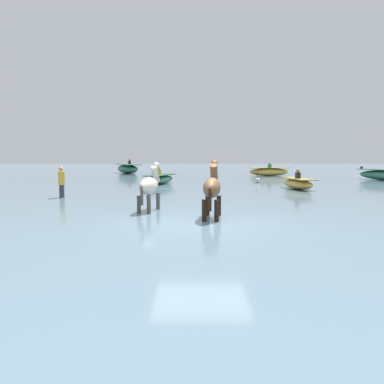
# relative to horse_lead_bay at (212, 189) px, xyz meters

# --- Properties ---
(ground_plane) EXTENTS (120.00, 120.00, 0.00)m
(ground_plane) POSITION_rel_horse_lead_bay_xyz_m (-0.32, -0.71, -1.17)
(ground_plane) COLOR #666051
(water_surface) EXTENTS (90.00, 90.00, 0.36)m
(water_surface) POSITION_rel_horse_lead_bay_xyz_m (-0.32, 9.29, -0.99)
(water_surface) COLOR slate
(water_surface) RESTS_ON ground
(horse_lead_bay) EXTENTS (0.64, 1.83, 1.98)m
(horse_lead_bay) POSITION_rel_horse_lead_bay_xyz_m (0.00, 0.00, 0.00)
(horse_lead_bay) COLOR brown
(horse_lead_bay) RESTS_ON ground
(horse_trailing_pinto) EXTENTS (0.70, 1.73, 1.87)m
(horse_trailing_pinto) POSITION_rel_horse_lead_bay_xyz_m (-1.92, 1.24, -0.06)
(horse_trailing_pinto) COLOR beige
(horse_trailing_pinto) RESTS_ON ground
(boat_near_starboard) EXTENTS (1.43, 2.57, 1.03)m
(boat_near_starboard) POSITION_rel_horse_lead_bay_xyz_m (4.75, 8.29, -0.53)
(boat_near_starboard) COLOR gold
(boat_near_starboard) RESTS_ON water_surface
(boat_far_offshore) EXTENTS (1.91, 3.03, 1.03)m
(boat_far_offshore) POSITION_rel_horse_lead_bay_xyz_m (-2.57, 11.36, -0.53)
(boat_far_offshore) COLOR #337556
(boat_far_offshore) RESTS_ON water_surface
(boat_distant_east) EXTENTS (3.18, 4.29, 1.31)m
(boat_distant_east) POSITION_rel_horse_lead_bay_xyz_m (-6.65, 22.80, -0.40)
(boat_distant_east) COLOR #337556
(boat_distant_east) RESTS_ON water_surface
(boat_far_inshore) EXTENTS (3.37, 1.58, 1.15)m
(boat_far_inshore) POSITION_rel_horse_lead_bay_xyz_m (5.45, 19.08, -0.47)
(boat_far_inshore) COLOR gold
(boat_far_inshore) RESTS_ON water_surface
(person_onlooker_left) EXTENTS (0.34, 0.38, 1.63)m
(person_onlooker_left) POSITION_rel_horse_lead_bay_xyz_m (-5.97, 4.68, -0.30)
(person_onlooker_left) COLOR #383842
(person_onlooker_left) RESTS_ON ground
(channel_buoy) EXTENTS (0.30, 0.30, 0.69)m
(channel_buoy) POSITION_rel_horse_lead_bay_xyz_m (3.39, 12.35, -0.65)
(channel_buoy) COLOR silver
(channel_buoy) RESTS_ON water_surface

